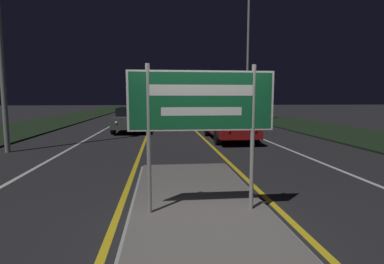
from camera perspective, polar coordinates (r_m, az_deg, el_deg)
The scene contains 17 objects.
ground_plane at distance 4.65m, azimuth 2.80°, elevation -18.50°, with size 160.00×160.00×0.00m, color #232326.
median_island at distance 5.18m, azimuth 1.77°, elevation -15.31°, with size 2.43×7.19×0.10m.
verge_left at distance 25.81m, azimuth -25.95°, elevation 1.56°, with size 5.00×100.00×0.08m.
verge_right at distance 26.28m, azimuth 16.84°, elevation 2.01°, with size 5.00×100.00×0.08m.
centre_line_yellow_left at distance 29.24m, azimuth -7.38°, elevation 2.59°, with size 0.12×70.00×0.01m.
centre_line_yellow_right at distance 29.30m, azimuth -1.88°, elevation 2.65°, with size 0.12×70.00×0.01m.
lane_line_white_left at distance 29.45m, azimuth -12.83°, elevation 2.51°, with size 0.12×70.00×0.01m.
lane_line_white_right at distance 29.63m, azimuth 3.53°, elevation 2.69°, with size 0.12×70.00×0.01m.
edge_line_white_left at distance 29.96m, azimuth -18.54°, elevation 2.40°, with size 0.10×70.00×0.01m.
edge_line_white_right at distance 30.27m, azimuth 9.15°, elevation 2.70°, with size 0.10×70.00×0.01m.
highway_sign at distance 4.81m, azimuth 1.85°, elevation 4.74°, with size 2.36×0.07×2.40m.
streetlight_right_near at distance 25.21m, azimuth 10.68°, elevation 18.33°, with size 0.63×0.63×10.37m.
car_receding_0 at distance 14.13m, azimuth 7.10°, elevation 1.46°, with size 1.84×4.83×1.39m.
car_receding_1 at distance 26.61m, azimuth 7.84°, elevation 3.87°, with size 1.99×4.27×1.46m.
car_receding_2 at distance 37.60m, azimuth 4.31°, elevation 4.62°, with size 1.99×4.18×1.39m.
car_approaching_0 at distance 18.06m, azimuth -11.44°, elevation 2.47°, with size 1.93×4.43×1.39m.
warning_sign at distance 29.78m, azimuth 13.66°, elevation 5.12°, with size 0.60×0.06×2.10m.
Camera 1 is at (-0.65, -4.17, 1.96)m, focal length 28.00 mm.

